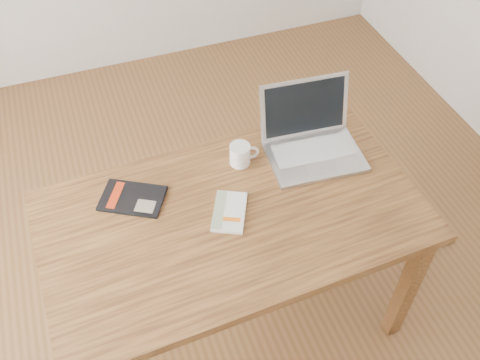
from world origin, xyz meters
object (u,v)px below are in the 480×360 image
object	(u,v)px
white_guidebook	(229,212)
laptop	(311,139)
black_guidebook	(132,198)
desk	(233,228)
coffee_mug	(241,154)

from	to	relation	value
white_guidebook	laptop	world-z (taller)	laptop
white_guidebook	black_guidebook	size ratio (longest dim) A/B	0.79
desk	coffee_mug	bearing A→B (deg)	61.15
white_guidebook	coffee_mug	size ratio (longest dim) A/B	1.85
black_guidebook	coffee_mug	world-z (taller)	coffee_mug
black_guidebook	laptop	world-z (taller)	laptop
white_guidebook	black_guidebook	bearing A→B (deg)	175.59
black_guidebook	laptop	xyz separation A→B (m)	(0.74, 0.02, 0.05)
laptop	coffee_mug	bearing A→B (deg)	-179.86
desk	white_guidebook	distance (m)	0.10
desk	laptop	size ratio (longest dim) A/B	3.60
laptop	coffee_mug	distance (m)	0.29
desk	white_guidebook	world-z (taller)	white_guidebook
black_guidebook	white_guidebook	bearing A→B (deg)	-90.70
white_guidebook	laptop	distance (m)	0.47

